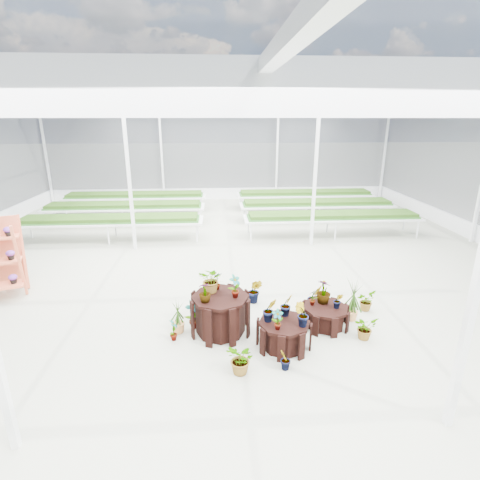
{
  "coord_description": "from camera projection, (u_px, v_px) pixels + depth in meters",
  "views": [
    {
      "loc": [
        -0.26,
        -8.1,
        4.2
      ],
      "look_at": [
        0.32,
        0.75,
        1.3
      ],
      "focal_mm": 28.0,
      "sensor_mm": 36.0,
      "label": 1
    }
  ],
  "objects": [
    {
      "name": "steel_frame",
      "position": [
        228.0,
        210.0,
        8.3
      ],
      "size": [
        18.0,
        24.0,
        4.5
      ],
      "primitive_type": null,
      "color": "silver",
      "rests_on": "ground"
    },
    {
      "name": "nursery_plants",
      "position": [
        275.0,
        307.0,
        7.65
      ],
      "size": [
        4.67,
        3.09,
        1.36
      ],
      "color": "#203F0F",
      "rests_on": "ground"
    },
    {
      "name": "plinth_tall",
      "position": [
        220.0,
        314.0,
        7.6
      ],
      "size": [
        1.55,
        1.55,
        0.81
      ],
      "primitive_type": "cylinder",
      "rotation": [
        0.0,
        0.0,
        0.38
      ],
      "color": "black",
      "rests_on": "ground"
    },
    {
      "name": "greenhouse_shell",
      "position": [
        228.0,
        210.0,
        8.3
      ],
      "size": [
        18.0,
        24.0,
        4.5
      ],
      "primitive_type": null,
      "color": "white",
      "rests_on": "ground"
    },
    {
      "name": "plinth_mid",
      "position": [
        284.0,
        334.0,
        7.15
      ],
      "size": [
        1.24,
        1.24,
        0.53
      ],
      "primitive_type": "cylinder",
      "rotation": [
        0.0,
        0.0,
        -0.27
      ],
      "color": "black",
      "rests_on": "ground"
    },
    {
      "name": "plinth_low",
      "position": [
        325.0,
        316.0,
        7.89
      ],
      "size": [
        1.09,
        1.09,
        0.44
      ],
      "primitive_type": "cylinder",
      "rotation": [
        0.0,
        0.0,
        0.12
      ],
      "color": "black",
      "rests_on": "ground"
    },
    {
      "name": "nursery_benches",
      "position": [
        222.0,
        212.0,
        15.7
      ],
      "size": [
        16.0,
        7.0,
        0.84
      ],
      "primitive_type": null,
      "color": "silver",
      "rests_on": "ground"
    },
    {
      "name": "ground_plane",
      "position": [
        229.0,
        301.0,
        9.0
      ],
      "size": [
        24.0,
        24.0,
        0.0
      ],
      "primitive_type": "plane",
      "color": "gray",
      "rests_on": "ground"
    }
  ]
}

